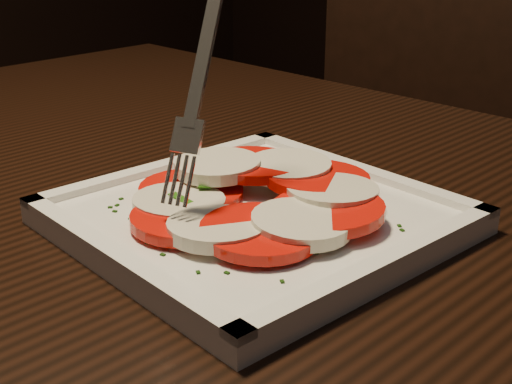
# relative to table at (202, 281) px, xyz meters

# --- Properties ---
(table) EXTENTS (1.28, 0.93, 0.75)m
(table) POSITION_rel_table_xyz_m (0.00, 0.00, 0.00)
(table) COLOR black
(table) RESTS_ON ground
(chair) EXTENTS (0.48, 0.48, 0.93)m
(chair) POSITION_rel_table_xyz_m (-0.14, 0.71, -0.12)
(chair) COLOR black
(chair) RESTS_ON ground
(plate) EXTENTS (0.30, 0.30, 0.01)m
(plate) POSITION_rel_table_xyz_m (0.10, -0.04, 0.11)
(plate) COLOR white
(plate) RESTS_ON table
(caprese_salad) EXTENTS (0.21, 0.22, 0.03)m
(caprese_salad) POSITION_rel_table_xyz_m (0.10, -0.04, 0.12)
(caprese_salad) COLOR red
(caprese_salad) RESTS_ON plate
(fork) EXTENTS (0.06, 0.11, 0.18)m
(fork) POSITION_rel_table_xyz_m (0.07, -0.05, 0.23)
(fork) COLOR white
(fork) RESTS_ON caprese_salad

